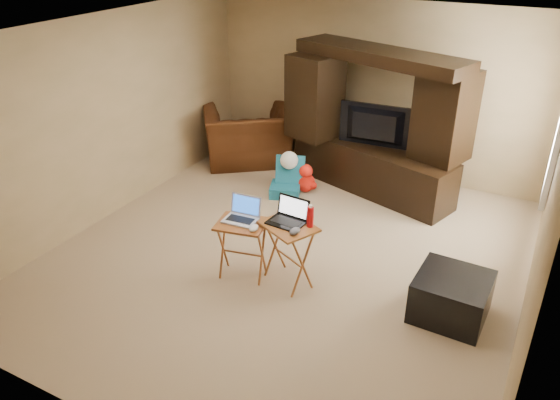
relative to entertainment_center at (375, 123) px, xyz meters
The scene contains 21 objects.
floor 2.31m from the entertainment_center, 96.75° to the right, with size 5.50×5.50×0.00m, color #CBB38C.
ceiling 2.58m from the entertainment_center, 96.75° to the right, with size 5.50×5.50×0.00m, color silver.
wall_back 0.76m from the entertainment_center, 110.00° to the left, with size 5.00×5.00×0.00m, color tan.
wall_front 4.84m from the entertainment_center, 92.91° to the right, with size 5.00×5.00×0.00m, color tan.
wall_left 3.45m from the entertainment_center, 142.91° to the right, with size 5.50×5.50×0.00m, color tan.
wall_right 3.08m from the entertainment_center, 42.63° to the right, with size 5.50×5.50×0.00m, color tan.
window_frame 2.31m from the entertainment_center, 13.35° to the right, with size 0.06×1.14×1.34m, color white.
entertainment_center is the anchor object (origin of this frame).
television 0.06m from the entertainment_center, 90.00° to the right, with size 1.00×0.13×0.58m, color black.
recliner 2.12m from the entertainment_center, behind, with size 1.33×1.16×0.87m, color #49260F.
child_rocker 1.42m from the entertainment_center, 143.43° to the right, with size 0.40×0.46×0.54m, color #16617D, non-canonical shape.
plush_toy 1.21m from the entertainment_center, 147.92° to the right, with size 0.37×0.31×0.42m, color red, non-canonical shape.
push_toy 1.15m from the entertainment_center, ahead, with size 0.61×0.43×0.45m, color blue, non-canonical shape.
ottoman 2.92m from the entertainment_center, 54.64° to the right, with size 0.67×0.67×0.43m, color black.
tray_table_left 2.79m from the entertainment_center, 100.41° to the right, with size 0.50×0.40×0.65m, color #A45027.
tray_table_right 2.62m from the entertainment_center, 90.14° to the right, with size 0.53×0.43×0.69m, color #9A5E25.
laptop_left 2.70m from the entertainment_center, 101.15° to the right, with size 0.34×0.28×0.24m, color silver.
laptop_right 2.53m from the entertainment_center, 91.05° to the right, with size 0.36×0.30×0.24m, color black.
mouse_left 2.77m from the entertainment_center, 96.25° to the right, with size 0.08×0.13×0.05m, color white.
mouse_right 2.68m from the entertainment_center, 87.34° to the right, with size 0.09×0.14×0.06m, color #444449.
water_bottle 2.48m from the entertainment_center, 85.50° to the right, with size 0.07×0.07×0.21m, color red.
Camera 1 is at (2.40, -4.72, 3.44)m, focal length 35.00 mm.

